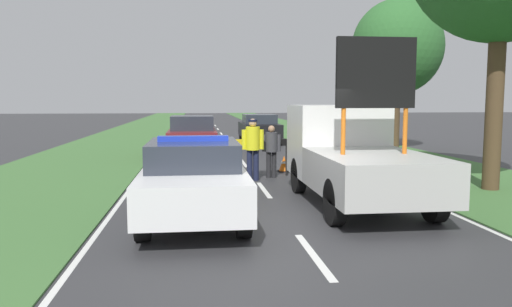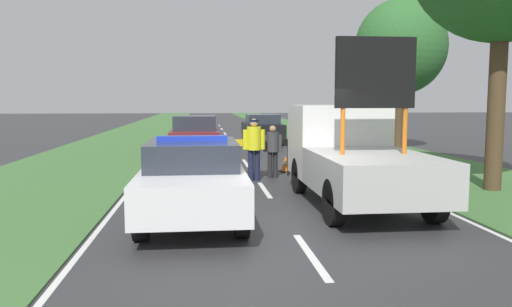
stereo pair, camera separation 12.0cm
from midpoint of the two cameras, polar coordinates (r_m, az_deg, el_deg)
The scene contains 15 objects.
ground_plane at distance 9.35m, azimuth 4.11°, elevation -8.04°, with size 160.00×160.00×0.00m, color #333335.
lane_markings at distance 22.23m, azimuth -1.95°, elevation 0.22°, with size 6.94×54.78×0.01m.
grass_verge_left at distance 29.33m, azimuth -14.74°, elevation 1.48°, with size 4.95×120.00×0.03m.
grass_verge_right at distance 29.99m, azimuth 8.55°, elevation 1.71°, with size 4.95×120.00×0.03m.
police_car at distance 9.69m, azimuth -6.86°, elevation -2.74°, with size 1.89×4.90×1.62m.
work_truck at distance 11.39m, azimuth 11.18°, elevation -0.01°, with size 2.15×5.22×3.49m.
road_barrier at distance 14.96m, azimuth -0.44°, elevation 0.91°, with size 2.90×0.08×1.12m.
police_officer at distance 14.14m, azimuth 0.01°, elevation 1.10°, with size 0.63×0.40×1.76m.
pedestrian_civilian at distance 14.68m, azimuth 2.16°, elevation 0.73°, with size 0.55×0.35×1.55m.
traffic_cone_near_police at distance 16.01m, azimuth 3.62°, elevation -1.18°, with size 0.37×0.37×0.52m.
traffic_cone_centre_front at distance 14.63m, azimuth 6.54°, elevation -1.89°, with size 0.37×0.37×0.52m.
traffic_cone_near_truck at distance 14.55m, azimuth -8.83°, elevation -1.93°, with size 0.39×0.39×0.54m.
queued_car_wagon_maroon at distance 20.11m, azimuth -6.85°, elevation 1.96°, with size 1.87×3.91×1.67m.
queued_car_sedan_black at distance 26.55m, azimuth 0.85°, elevation 2.92°, with size 1.86×4.49×1.54m.
roadside_tree_near_right at distance 23.85m, azimuth 16.34°, elevation 11.57°, with size 4.07×4.07×6.81m.
Camera 2 is at (-1.58, -8.92, 2.28)m, focal length 35.00 mm.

